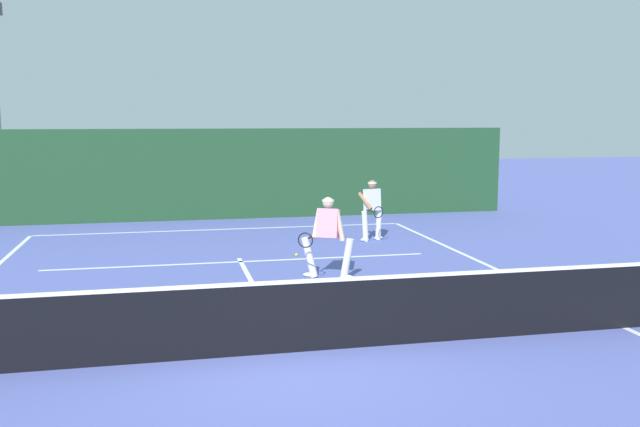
# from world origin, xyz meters

# --- Properties ---
(ground_plane) EXTENTS (80.00, 80.00, 0.00)m
(ground_plane) POSITION_xyz_m (0.00, 0.00, 0.00)
(ground_plane) COLOR #525DAA
(court_line_baseline_far) EXTENTS (10.09, 0.10, 0.01)m
(court_line_baseline_far) POSITION_xyz_m (0.00, 10.54, 0.00)
(court_line_baseline_far) COLOR white
(court_line_baseline_far) RESTS_ON ground_plane
(court_line_sideline_right) EXTENTS (0.10, 21.08, 0.01)m
(court_line_sideline_right) POSITION_xyz_m (5.05, 0.00, 0.00)
(court_line_sideline_right) COLOR white
(court_line_sideline_right) RESTS_ON ground_plane
(court_line_service) EXTENTS (8.23, 0.10, 0.01)m
(court_line_service) POSITION_xyz_m (0.00, 6.02, 0.00)
(court_line_service) COLOR white
(court_line_service) RESTS_ON ground_plane
(court_line_centre) EXTENTS (0.10, 6.40, 0.01)m
(court_line_centre) POSITION_xyz_m (0.00, 3.20, 0.00)
(court_line_centre) COLOR white
(court_line_centre) RESTS_ON ground_plane
(tennis_net) EXTENTS (11.06, 0.09, 1.09)m
(tennis_net) POSITION_xyz_m (0.00, 0.00, 0.51)
(tennis_net) COLOR #1E4723
(tennis_net) RESTS_ON ground_plane
(player_near) EXTENTS (1.14, 0.79, 1.59)m
(player_near) POSITION_xyz_m (1.47, 4.09, 0.87)
(player_near) COLOR silver
(player_near) RESTS_ON ground_plane
(player_far) EXTENTS (0.69, 0.90, 1.53)m
(player_far) POSITION_xyz_m (3.52, 7.94, 0.84)
(player_far) COLOR silver
(player_far) RESTS_ON ground_plane
(tennis_ball) EXTENTS (0.07, 0.07, 0.07)m
(tennis_ball) POSITION_xyz_m (1.28, 6.36, 0.03)
(tennis_ball) COLOR #D1E033
(tennis_ball) RESTS_ON ground_plane
(back_fence_windscreen) EXTENTS (18.52, 0.12, 2.76)m
(back_fence_windscreen) POSITION_xyz_m (0.00, 12.55, 1.38)
(back_fence_windscreen) COLOR #1E4326
(back_fence_windscreen) RESTS_ON ground_plane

